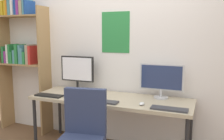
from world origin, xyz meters
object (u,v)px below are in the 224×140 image
computer_mouse (142,104)px  monitor_left (77,71)px  bookshelf (21,47)px  monitor_right (161,79)px  keyboard_left (49,95)px  keyboard_right (169,109)px  desk (111,102)px  keyboard_center (103,102)px

computer_mouse → monitor_left: bearing=160.0°
bookshelf → computer_mouse: bearing=-11.0°
monitor_right → keyboard_left: bearing=-162.1°
bookshelf → computer_mouse: (2.06, -0.40, -0.58)m
monitor_left → keyboard_right: monitor_left is taller
desk → monitor_left: bearing=160.5°
keyboard_left → keyboard_center: (0.77, 0.00, 0.00)m
monitor_right → keyboard_right: 0.53m
monitor_right → keyboard_center: (-0.60, -0.44, -0.23)m
desk → bookshelf: bearing=171.9°
keyboard_center → keyboard_right: bearing=0.0°
monitor_right → keyboard_right: size_ratio=1.40×
keyboard_right → computer_mouse: (-0.32, 0.06, 0.01)m
keyboard_center → computer_mouse: computer_mouse is taller
monitor_left → keyboard_left: 0.55m
desk → keyboard_right: keyboard_right is taller
monitor_right → computer_mouse: monitor_right is taller
bookshelf → keyboard_center: size_ratio=5.91×
keyboard_center → computer_mouse: 0.46m
monitor_left → computer_mouse: size_ratio=5.29×
desk → keyboard_center: (0.00, -0.23, 0.06)m
desk → monitor_left: (-0.60, 0.21, 0.33)m
keyboard_left → computer_mouse: bearing=2.7°
bookshelf → computer_mouse: bookshelf is taller
desk → bookshelf: 1.75m
keyboard_left → monitor_left: bearing=68.6°
bookshelf → monitor_left: 1.06m
keyboard_right → bookshelf: bearing=169.1°
monitor_left → computer_mouse: 1.15m
monitor_left → computer_mouse: (1.05, -0.38, -0.26)m
monitor_left → computer_mouse: monitor_left is taller
monitor_left → monitor_right: (1.20, 0.00, -0.04)m
computer_mouse → keyboard_center: bearing=-172.7°
desk → monitor_right: (0.60, 0.21, 0.30)m
monitor_right → monitor_left: bearing=-180.0°
desk → keyboard_right: 0.81m
monitor_left → keyboard_right: bearing=-17.9°
bookshelf → monitor_right: size_ratio=3.86×
monitor_left → keyboard_center: (0.60, -0.44, -0.27)m
monitor_left → keyboard_left: (-0.17, -0.44, -0.27)m
monitor_left → monitor_right: monitor_left is taller
monitor_left → keyboard_right: size_ratio=1.29×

